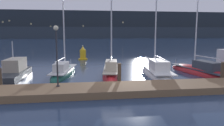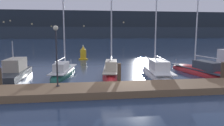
{
  "view_description": "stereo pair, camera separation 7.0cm",
  "coord_description": "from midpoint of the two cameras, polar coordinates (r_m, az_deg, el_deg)",
  "views": [
    {
      "loc": [
        -2.76,
        -15.66,
        3.98
      ],
      "look_at": [
        0.0,
        3.54,
        1.2
      ],
      "focal_mm": 35.0,
      "sensor_mm": 36.0,
      "label": 1
    },
    {
      "loc": [
        -2.69,
        -15.67,
        3.98
      ],
      "look_at": [
        0.0,
        3.54,
        1.2
      ],
      "focal_mm": 35.0,
      "sensor_mm": 36.0,
      "label": 2
    }
  ],
  "objects": [
    {
      "name": "hillside_backdrop",
      "position": [
        143.25,
        -6.05,
        9.63
      ],
      "size": [
        240.0,
        23.0,
        16.86
      ],
      "color": "#232B33",
      "rests_on": "ground"
    },
    {
      "name": "channel_buoy",
      "position": [
        31.61,
        -7.68,
        2.29
      ],
      "size": [
        1.29,
        1.29,
        2.08
      ],
      "color": "gold",
      "rests_on": "ground"
    },
    {
      "name": "sailboat_berth_4",
      "position": [
        20.87,
        -12.62,
        -2.65
      ],
      "size": [
        2.72,
        7.27,
        11.03
      ],
      "color": "#195647",
      "rests_on": "ground"
    },
    {
      "name": "mooring_pile_2",
      "position": [
        16.0,
        1.79,
        -3.11
      ],
      "size": [
        0.28,
        0.28,
        1.71
      ],
      "primitive_type": "cylinder",
      "color": "#4C3D2D",
      "rests_on": "ground"
    },
    {
      "name": "mooring_pile_3",
      "position": [
        19.2,
        26.8,
        -2.22
      ],
      "size": [
        0.28,
        0.28,
        1.63
      ],
      "primitive_type": "cylinder",
      "color": "#4C3D2D",
      "rests_on": "ground"
    },
    {
      "name": "dock_lamppost",
      "position": [
        14.37,
        -14.42,
        4.32
      ],
      "size": [
        0.32,
        0.32,
        3.93
      ],
      "color": "#2D2D33",
      "rests_on": "dock"
    },
    {
      "name": "sailboat_berth_6",
      "position": [
        21.13,
        11.42,
        -2.34
      ],
      "size": [
        3.06,
        8.46,
        12.96
      ],
      "color": "white",
      "rests_on": "ground"
    },
    {
      "name": "dock",
      "position": [
        14.56,
        2.91,
        -6.8
      ],
      "size": [
        41.56,
        2.8,
        0.45
      ],
      "primitive_type": "cube",
      "color": "brown",
      "rests_on": "ground"
    },
    {
      "name": "ground_plane",
      "position": [
        16.39,
        1.65,
        -5.9
      ],
      "size": [
        400.0,
        400.0,
        0.0
      ],
      "primitive_type": "plane",
      "color": "navy"
    },
    {
      "name": "sailboat_berth_7",
      "position": [
        22.5,
        21.76,
        -2.26
      ],
      "size": [
        3.27,
        8.55,
        12.62
      ],
      "color": "red",
      "rests_on": "ground"
    },
    {
      "name": "sailboat_berth_5",
      "position": [
        19.78,
        -0.27,
        -3.02
      ],
      "size": [
        2.57,
        6.78,
        9.42
      ],
      "color": "red",
      "rests_on": "ground"
    },
    {
      "name": "motorboat_berth_3",
      "position": [
        20.76,
        -24.29,
        -2.88
      ],
      "size": [
        2.03,
        6.33,
        3.73
      ],
      "color": "#2D3338",
      "rests_on": "ground"
    },
    {
      "name": "mooring_pile_1",
      "position": [
        16.71,
        -27.32,
        -3.81
      ],
      "size": [
        0.28,
        0.28,
        1.56
      ],
      "primitive_type": "cylinder",
      "color": "#4C3D2D",
      "rests_on": "ground"
    }
  ]
}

